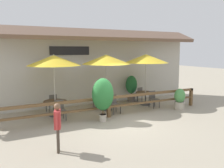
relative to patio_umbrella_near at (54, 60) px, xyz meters
The scene contains 19 objects.
ground_plane 4.11m from the patio_umbrella_near, 50.05° to the right, with size 60.00×60.00×0.00m, color #9E937F.
building_facade 2.67m from the patio_umbrella_near, 38.57° to the left, with size 14.28×1.49×4.23m.
patio_railing 3.13m from the patio_umbrella_near, 34.39° to the right, with size 10.40×0.14×0.95m.
patio_umbrella_near is the anchor object (origin of this frame).
dining_table_near 2.01m from the patio_umbrella_near, ahead, with size 1.07×1.07×0.70m.
chair_near_streetside 2.22m from the patio_umbrella_near, 90.57° to the right, with size 0.43×0.43×0.88m.
chair_near_wallside 2.22m from the patio_umbrella_near, 85.74° to the left, with size 0.50×0.50×0.88m.
patio_umbrella_middle 2.61m from the patio_umbrella_near, ahead, with size 2.43×2.43×2.85m.
dining_table_middle 3.29m from the patio_umbrella_near, ahead, with size 1.07×1.07×0.70m.
chair_middle_streetside 3.47m from the patio_umbrella_near, 18.57° to the right, with size 0.45×0.45×0.88m.
chair_middle_wallside 3.36m from the patio_umbrella_near, 14.05° to the left, with size 0.51×0.51×0.88m.
patio_umbrella_far 5.09m from the patio_umbrella_near, ahead, with size 2.43×2.43×2.85m.
dining_table_far 5.47m from the patio_umbrella_near, ahead, with size 1.07×1.07×0.70m.
chair_far_streetside 5.52m from the patio_umbrella_near, ahead, with size 0.42×0.42×0.88m.
chair_far_wallside 5.60m from the patio_umbrella_near, ahead, with size 0.51×0.51×0.88m.
potted_plant_entrance_palm 6.59m from the patio_umbrella_near, 16.38° to the right, with size 0.58×0.53×1.07m.
potted_plant_small_flowering 2.81m from the patio_umbrella_near, 50.13° to the right, with size 0.94×0.84×1.86m.
potted_plant_tall_tropical 5.30m from the patio_umbrella_near, 12.54° to the left, with size 0.70×0.63×1.53m.
pedestrian 4.59m from the patio_umbrella_near, 104.69° to the right, with size 0.31×0.51×1.50m.
Camera 1 is at (-5.14, -8.74, 3.05)m, focal length 40.00 mm.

